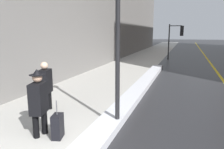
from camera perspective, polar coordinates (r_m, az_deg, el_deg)
name	(u,v)px	position (r m, az deg, el deg)	size (l,w,h in m)	color
sidewalk_slab	(136,62)	(18.80, 6.23, 3.22)	(4.00, 80.00, 0.01)	#B2AFA8
road_centre_stripe	(212,66)	(18.46, 24.72, 2.12)	(0.16, 80.00, 0.00)	gold
snow_bank_curb	(138,90)	(9.42, 6.86, -3.94)	(0.65, 13.52, 0.22)	silver
lamp_post	(118,24)	(5.58, 1.52, 13.00)	(0.28, 0.28, 4.50)	black
traffic_light_near	(177,34)	(21.02, 16.68, 10.01)	(1.31, 0.32, 3.25)	black
pedestrian_trailing	(39,100)	(5.56, -18.61, -6.39)	(0.42, 0.57, 1.68)	black
pedestrian_in_glasses	(45,84)	(7.33, -17.03, -2.37)	(0.43, 0.58, 1.61)	black
rolling_suitcase	(58,126)	(5.53, -14.03, -13.04)	(0.30, 0.40, 0.95)	black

